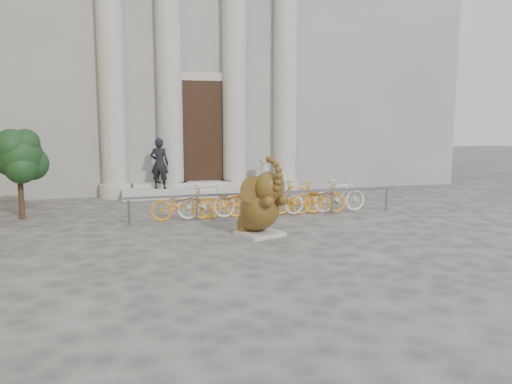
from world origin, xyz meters
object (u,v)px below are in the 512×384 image
object	(u,v)px
tree	(19,156)
pedestrian	(159,163)
elephant_statue	(261,207)
bike_rack	(264,199)

from	to	relation	value
tree	pedestrian	xyz separation A→B (m)	(4.01, 2.78, -0.50)
elephant_statue	tree	distance (m)	7.02
bike_rack	pedestrian	bearing A→B (deg)	122.52
elephant_statue	tree	bearing A→B (deg)	126.16
tree	elephant_statue	bearing A→B (deg)	-32.98
bike_rack	tree	distance (m)	6.87
elephant_statue	pedestrian	size ratio (longest dim) A/B	1.08
bike_rack	tree	bearing A→B (deg)	168.73
bike_rack	pedestrian	world-z (taller)	pedestrian
tree	pedestrian	bearing A→B (deg)	34.76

